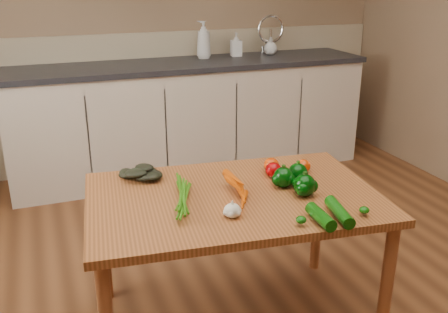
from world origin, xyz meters
name	(u,v)px	position (x,y,z in m)	size (l,w,h in m)	color
room	(289,56)	(0.00, 0.17, 1.25)	(4.04, 5.04, 2.64)	brown
counter_run	(192,116)	(0.21, 2.19, 0.46)	(2.84, 0.64, 1.14)	beige
table	(234,210)	(-0.20, 0.24, 0.59)	(1.32, 0.93, 0.66)	#9D582D
soap_bottle_a	(204,40)	(0.36, 2.29, 1.05)	(0.11, 0.11, 0.29)	silver
soap_bottle_b	(236,44)	(0.64, 2.31, 0.99)	(0.09, 0.09, 0.19)	silver
soap_bottle_c	(271,46)	(0.94, 2.28, 0.97)	(0.11, 0.11, 0.14)	silver
carrot_bunch	(220,191)	(-0.27, 0.23, 0.69)	(0.23, 0.18, 0.06)	#C64A04
leafy_greens	(140,171)	(-0.54, 0.54, 0.71)	(0.18, 0.16, 0.09)	black
garlic_bulb	(232,211)	(-0.28, 0.05, 0.69)	(0.07, 0.07, 0.06)	silver
pepper_a	(283,177)	(0.03, 0.24, 0.71)	(0.09, 0.09, 0.09)	#023004
pepper_b	(298,173)	(0.12, 0.26, 0.71)	(0.09, 0.09, 0.09)	#023004
pepper_c	(304,185)	(0.07, 0.13, 0.71)	(0.10, 0.10, 0.10)	#023004
tomato_a	(273,170)	(0.04, 0.36, 0.70)	(0.08, 0.08, 0.07)	#920204
tomato_b	(271,165)	(0.06, 0.42, 0.70)	(0.07, 0.07, 0.07)	#C83605
tomato_c	(303,166)	(0.20, 0.36, 0.69)	(0.07, 0.07, 0.06)	#C83605
zucchini_a	(339,212)	(0.10, -0.10, 0.69)	(0.05, 0.05, 0.20)	#094107
zucchini_b	(321,217)	(0.01, -0.11, 0.69)	(0.05, 0.05, 0.16)	#094107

